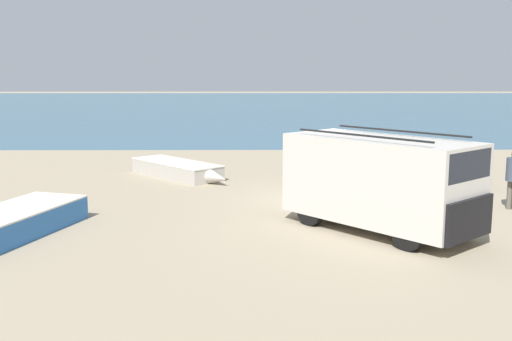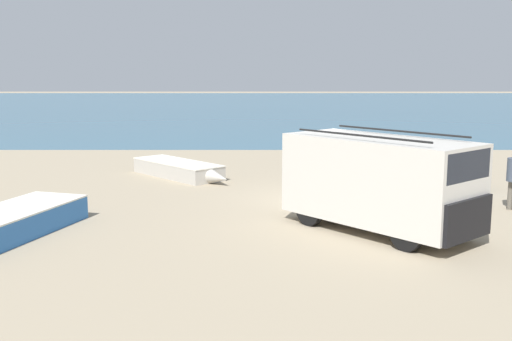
{
  "view_description": "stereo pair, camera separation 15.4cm",
  "coord_description": "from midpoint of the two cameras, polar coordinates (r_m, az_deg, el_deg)",
  "views": [
    {
      "loc": [
        -2.19,
        -18.06,
        3.94
      ],
      "look_at": [
        -2.04,
        -0.38,
        1.0
      ],
      "focal_mm": 42.0,
      "sensor_mm": 36.0,
      "label": 1
    },
    {
      "loc": [
        -2.04,
        -18.07,
        3.94
      ],
      "look_at": [
        -2.04,
        -0.38,
        1.0
      ],
      "focal_mm": 42.0,
      "sensor_mm": 36.0,
      "label": 2
    }
  ],
  "objects": [
    {
      "name": "fishing_rowboat_2",
      "position": [
        15.77,
        -21.96,
        -4.55
      ],
      "size": [
        2.87,
        5.45,
        0.63
      ],
      "rotation": [
        0.0,
        0.0,
        1.28
      ],
      "color": "#2D66AD",
      "rests_on": "ground_plane"
    },
    {
      "name": "sea_water",
      "position": [
        70.21,
        1.72,
        6.22
      ],
      "size": [
        120.0,
        80.0,
        0.01
      ],
      "primitive_type": "cube",
      "color": "#33607A",
      "rests_on": "ground_plane"
    },
    {
      "name": "ground_plane",
      "position": [
        18.61,
        6.52,
        -2.85
      ],
      "size": [
        200.0,
        200.0,
        0.0
      ],
      "primitive_type": "plane",
      "color": "gray"
    },
    {
      "name": "fishing_rowboat_1",
      "position": [
        22.72,
        -7.04,
        0.11
      ],
      "size": [
        4.05,
        4.3,
        0.57
      ],
      "rotation": [
        0.0,
        0.0,
        5.45
      ],
      "color": "#ADA89E",
      "rests_on": "ground_plane"
    },
    {
      "name": "fishing_rowboat_0",
      "position": [
        21.03,
        16.22,
        -0.91
      ],
      "size": [
        4.12,
        1.29,
        0.61
      ],
      "rotation": [
        0.0,
        0.0,
        3.16
      ],
      "color": "#2D66AD",
      "rests_on": "ground_plane"
    },
    {
      "name": "parked_van",
      "position": [
        15.05,
        11.94,
        -0.95
      ],
      "size": [
        4.66,
        4.94,
        2.48
      ],
      "rotation": [
        0.0,
        0.0,
        5.43
      ],
      "color": "beige",
      "rests_on": "ground_plane"
    }
  ]
}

